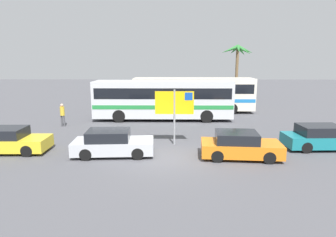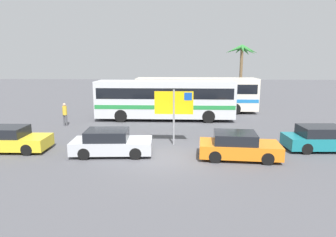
{
  "view_description": "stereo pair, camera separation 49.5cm",
  "coord_description": "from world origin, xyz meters",
  "px_view_note": "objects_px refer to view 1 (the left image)",
  "views": [
    {
      "loc": [
        0.38,
        -14.06,
        4.84
      ],
      "look_at": [
        0.16,
        3.63,
        1.3
      ],
      "focal_mm": 31.41,
      "sensor_mm": 36.0,
      "label": 1
    },
    {
      "loc": [
        0.87,
        -14.05,
        4.84
      ],
      "look_at": [
        0.16,
        3.63,
        1.3
      ],
      "focal_mm": 31.41,
      "sensor_mm": 36.0,
      "label": 2
    }
  ],
  "objects_px": {
    "car_silver": "(112,143)",
    "car_yellow": "(8,141)",
    "ferry_sign": "(175,105)",
    "car_orange": "(240,145)",
    "bus_front_coach": "(163,98)",
    "pedestrian_near_sign": "(62,113)",
    "bus_rear_coach": "(193,93)",
    "car_teal": "(323,138)"
  },
  "relations": [
    {
      "from": "bus_rear_coach",
      "to": "ferry_sign",
      "type": "distance_m",
      "value": 11.14
    },
    {
      "from": "ferry_sign",
      "to": "car_yellow",
      "type": "bearing_deg",
      "value": -169.13
    },
    {
      "from": "car_silver",
      "to": "bus_front_coach",
      "type": "bearing_deg",
      "value": 72.28
    },
    {
      "from": "bus_rear_coach",
      "to": "car_silver",
      "type": "xyz_separation_m",
      "value": [
        -5.08,
        -12.97,
        -1.15
      ]
    },
    {
      "from": "ferry_sign",
      "to": "pedestrian_near_sign",
      "type": "height_order",
      "value": "ferry_sign"
    },
    {
      "from": "bus_rear_coach",
      "to": "pedestrian_near_sign",
      "type": "relative_size",
      "value": 6.53
    },
    {
      "from": "bus_front_coach",
      "to": "pedestrian_near_sign",
      "type": "distance_m",
      "value": 7.84
    },
    {
      "from": "bus_rear_coach",
      "to": "car_orange",
      "type": "xyz_separation_m",
      "value": [
        1.38,
        -13.3,
        -1.15
      ]
    },
    {
      "from": "ferry_sign",
      "to": "car_orange",
      "type": "distance_m",
      "value": 4.3
    },
    {
      "from": "ferry_sign",
      "to": "bus_rear_coach",
      "type": "bearing_deg",
      "value": 81.5
    },
    {
      "from": "car_teal",
      "to": "car_silver",
      "type": "bearing_deg",
      "value": -175.94
    },
    {
      "from": "car_silver",
      "to": "ferry_sign",
      "type": "bearing_deg",
      "value": 28.0
    },
    {
      "from": "bus_rear_coach",
      "to": "car_yellow",
      "type": "bearing_deg",
      "value": -130.49
    },
    {
      "from": "car_orange",
      "to": "bus_front_coach",
      "type": "bearing_deg",
      "value": 117.5
    },
    {
      "from": "bus_front_coach",
      "to": "bus_rear_coach",
      "type": "bearing_deg",
      "value": 53.65
    },
    {
      "from": "car_orange",
      "to": "pedestrian_near_sign",
      "type": "bearing_deg",
      "value": 153.08
    },
    {
      "from": "bus_front_coach",
      "to": "car_yellow",
      "type": "distance_m",
      "value": 11.96
    },
    {
      "from": "car_teal",
      "to": "bus_rear_coach",
      "type": "bearing_deg",
      "value": 116.04
    },
    {
      "from": "ferry_sign",
      "to": "car_silver",
      "type": "distance_m",
      "value": 4.18
    },
    {
      "from": "ferry_sign",
      "to": "car_silver",
      "type": "bearing_deg",
      "value": -147.61
    },
    {
      "from": "bus_front_coach",
      "to": "pedestrian_near_sign",
      "type": "height_order",
      "value": "bus_front_coach"
    },
    {
      "from": "ferry_sign",
      "to": "car_silver",
      "type": "relative_size",
      "value": 0.77
    },
    {
      "from": "car_silver",
      "to": "car_yellow",
      "type": "height_order",
      "value": "same"
    },
    {
      "from": "bus_front_coach",
      "to": "car_teal",
      "type": "relative_size",
      "value": 2.57
    },
    {
      "from": "car_teal",
      "to": "car_orange",
      "type": "bearing_deg",
      "value": -164.41
    },
    {
      "from": "pedestrian_near_sign",
      "to": "ferry_sign",
      "type": "bearing_deg",
      "value": -119.63
    },
    {
      "from": "bus_front_coach",
      "to": "car_orange",
      "type": "xyz_separation_m",
      "value": [
        4.1,
        -9.6,
        -1.15
      ]
    },
    {
      "from": "car_silver",
      "to": "car_yellow",
      "type": "distance_m",
      "value": 5.64
    },
    {
      "from": "car_yellow",
      "to": "pedestrian_near_sign",
      "type": "distance_m",
      "value": 6.23
    },
    {
      "from": "car_yellow",
      "to": "car_teal",
      "type": "distance_m",
      "value": 17.03
    },
    {
      "from": "bus_front_coach",
      "to": "ferry_sign",
      "type": "relative_size",
      "value": 3.47
    },
    {
      "from": "bus_front_coach",
      "to": "car_teal",
      "type": "distance_m",
      "value": 12.12
    },
    {
      "from": "ferry_sign",
      "to": "bus_front_coach",
      "type": "bearing_deg",
      "value": 97.98
    },
    {
      "from": "car_silver",
      "to": "car_teal",
      "type": "xyz_separation_m",
      "value": [
        11.39,
        1.27,
        0.0
      ]
    },
    {
      "from": "bus_front_coach",
      "to": "bus_rear_coach",
      "type": "xyz_separation_m",
      "value": [
        2.72,
        3.7,
        0.0
      ]
    },
    {
      "from": "car_orange",
      "to": "car_silver",
      "type": "distance_m",
      "value": 6.47
    },
    {
      "from": "bus_front_coach",
      "to": "car_silver",
      "type": "relative_size",
      "value": 2.66
    },
    {
      "from": "car_yellow",
      "to": "car_orange",
      "type": "bearing_deg",
      "value": -4.44
    },
    {
      "from": "car_yellow",
      "to": "pedestrian_near_sign",
      "type": "height_order",
      "value": "pedestrian_near_sign"
    },
    {
      "from": "bus_rear_coach",
      "to": "ferry_sign",
      "type": "bearing_deg",
      "value": -99.42
    },
    {
      "from": "ferry_sign",
      "to": "car_orange",
      "type": "bearing_deg",
      "value": -34.97
    },
    {
      "from": "bus_front_coach",
      "to": "bus_rear_coach",
      "type": "distance_m",
      "value": 4.59
    }
  ]
}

